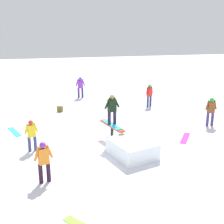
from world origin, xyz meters
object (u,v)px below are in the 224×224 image
object	(u,v)px
bystander_orange	(44,160)
backpack_on_snow	(60,109)
rail_feature	(112,128)
bystander_yellow	(32,134)
main_rider_on_rail	(112,110)
bystander_brown	(211,110)
bystander_purple	(80,86)
loose_snowboard_magenta	(185,138)
bystander_red	(149,94)
loose_snowboard_cyan	(14,132)

from	to	relation	value
bystander_orange	backpack_on_snow	xyz separation A→B (m)	(8.24, -0.75, -0.66)
rail_feature	bystander_yellow	bearing A→B (deg)	74.88
main_rider_on_rail	rail_feature	bearing A→B (deg)	0.00
bystander_brown	bystander_orange	size ratio (longest dim) A/B	1.02
bystander_brown	bystander_orange	xyz separation A→B (m)	(-4.25, 8.32, -0.02)
bystander_purple	bystander_brown	bearing A→B (deg)	-51.48
bystander_purple	backpack_on_snow	distance (m)	3.49
loose_snowboard_magenta	rail_feature	bearing A→B (deg)	119.47
bystander_yellow	main_rider_on_rail	bearing A→B (deg)	-15.03
main_rider_on_rail	backpack_on_snow	world-z (taller)	main_rider_on_rail
bystander_red	bystander_yellow	world-z (taller)	bystander_red
bystander_red	bystander_orange	size ratio (longest dim) A/B	0.96
main_rider_on_rail	bystander_brown	distance (m)	5.59
rail_feature	bystander_orange	size ratio (longest dim) A/B	1.21
bystander_yellow	backpack_on_snow	bearing A→B (deg)	57.58
rail_feature	loose_snowboard_cyan	world-z (taller)	rail_feature
main_rider_on_rail	bystander_yellow	xyz separation A→B (m)	(-0.24, 3.47, -0.77)
rail_feature	bystander_yellow	world-z (taller)	bystander_yellow
bystander_purple	main_rider_on_rail	bearing A→B (deg)	-87.61
bystander_orange	loose_snowboard_magenta	xyz separation A→B (m)	(2.85, -6.38, -0.82)
bystander_yellow	bystander_orange	world-z (taller)	bystander_orange
bystander_brown	loose_snowboard_cyan	world-z (taller)	bystander_brown
bystander_red	bystander_brown	xyz separation A→B (m)	(-4.01, -2.03, 0.04)
bystander_purple	rail_feature	bearing A→B (deg)	-87.61
main_rider_on_rail	bystander_yellow	world-z (taller)	main_rider_on_rail
bystander_orange	rail_feature	bearing A→B (deg)	-151.52
bystander_red	bystander_brown	world-z (taller)	bystander_brown
loose_snowboard_magenta	bystander_orange	bearing A→B (deg)	146.07
main_rider_on_rail	bystander_orange	world-z (taller)	main_rider_on_rail
main_rider_on_rail	bystander_brown	world-z (taller)	main_rider_on_rail
backpack_on_snow	bystander_purple	bearing A→B (deg)	99.12
bystander_brown	backpack_on_snow	xyz separation A→B (m)	(3.99, 7.57, -0.68)
bystander_yellow	loose_snowboard_magenta	xyz separation A→B (m)	(0.09, -6.93, -0.75)
main_rider_on_rail	bystander_red	world-z (taller)	main_rider_on_rail
loose_snowboard_magenta	bystander_brown	bearing A→B (deg)	-22.42
bystander_brown	loose_snowboard_cyan	size ratio (longest dim) A/B	1.06
rail_feature	bystander_brown	bearing A→B (deg)	-96.12
bystander_red	bystander_brown	bearing A→B (deg)	-92.87
bystander_brown	bystander_orange	distance (m)	9.34
bystander_red	bystander_brown	size ratio (longest dim) A/B	0.95
bystander_yellow	loose_snowboard_magenta	bearing A→B (deg)	-18.25
bystander_orange	loose_snowboard_cyan	bearing A→B (deg)	-90.62
bystander_red	loose_snowboard_cyan	distance (m)	8.47
bystander_purple	bystander_red	world-z (taller)	bystander_purple
bystander_yellow	bystander_brown	xyz separation A→B (m)	(1.48, -8.87, 0.08)
bystander_brown	loose_snowboard_cyan	distance (m)	9.97
main_rider_on_rail	backpack_on_snow	bearing A→B (deg)	6.13
rail_feature	bystander_orange	world-z (taller)	bystander_orange
bystander_purple	backpack_on_snow	bearing A→B (deg)	-118.36
loose_snowboard_cyan	loose_snowboard_magenta	world-z (taller)	same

